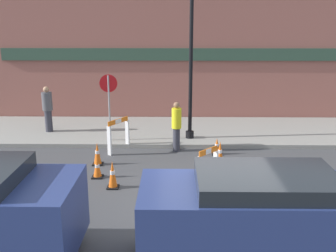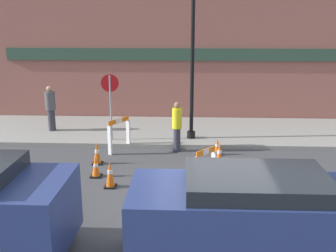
{
  "view_description": "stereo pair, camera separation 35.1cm",
  "coord_description": "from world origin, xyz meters",
  "px_view_note": "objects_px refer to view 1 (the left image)",
  "views": [
    {
      "loc": [
        -0.94,
        -8.03,
        4.18
      ],
      "look_at": [
        -1.12,
        3.7,
        1.0
      ],
      "focal_mm": 42.0,
      "sensor_mm": 36.0,
      "label": 1
    },
    {
      "loc": [
        -0.59,
        -8.02,
        4.18
      ],
      "look_at": [
        -1.12,
        3.7,
        1.0
      ],
      "focal_mm": 42.0,
      "sensor_mm": 36.0,
      "label": 2
    }
  ],
  "objects_px": {
    "person_worker": "(177,125)",
    "parked_car_1": "(264,214)",
    "person_pedestrian": "(48,108)",
    "stop_sign": "(109,97)",
    "streetlamp_post": "(191,31)"
  },
  "relations": [
    {
      "from": "person_pedestrian",
      "to": "streetlamp_post",
      "type": "bearing_deg",
      "value": 172.26
    },
    {
      "from": "stop_sign",
      "to": "person_worker",
      "type": "height_order",
      "value": "stop_sign"
    },
    {
      "from": "person_worker",
      "to": "parked_car_1",
      "type": "relative_size",
      "value": 0.39
    },
    {
      "from": "stop_sign",
      "to": "person_worker",
      "type": "relative_size",
      "value": 1.39
    },
    {
      "from": "person_pedestrian",
      "to": "stop_sign",
      "type": "bearing_deg",
      "value": 157.12
    },
    {
      "from": "person_worker",
      "to": "parked_car_1",
      "type": "height_order",
      "value": "parked_car_1"
    },
    {
      "from": "streetlamp_post",
      "to": "person_worker",
      "type": "distance_m",
      "value": 3.15
    },
    {
      "from": "person_worker",
      "to": "person_pedestrian",
      "type": "height_order",
      "value": "person_pedestrian"
    },
    {
      "from": "person_worker",
      "to": "parked_car_1",
      "type": "bearing_deg",
      "value": 27.55
    },
    {
      "from": "stop_sign",
      "to": "parked_car_1",
      "type": "distance_m",
      "value": 7.92
    },
    {
      "from": "person_worker",
      "to": "person_pedestrian",
      "type": "xyz_separation_m",
      "value": [
        -4.75,
        1.82,
        0.15
      ]
    },
    {
      "from": "streetlamp_post",
      "to": "person_worker",
      "type": "relative_size",
      "value": 3.51
    },
    {
      "from": "stop_sign",
      "to": "parked_car_1",
      "type": "xyz_separation_m",
      "value": [
        3.74,
        -6.95,
        -0.69
      ]
    },
    {
      "from": "streetlamp_post",
      "to": "person_worker",
      "type": "xyz_separation_m",
      "value": [
        -0.48,
        -1.06,
        -2.92
      ]
    },
    {
      "from": "person_worker",
      "to": "person_pedestrian",
      "type": "distance_m",
      "value": 5.09
    }
  ]
}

